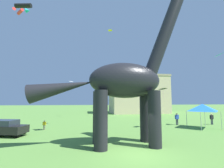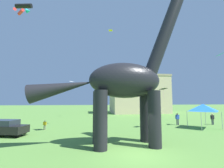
% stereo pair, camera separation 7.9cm
% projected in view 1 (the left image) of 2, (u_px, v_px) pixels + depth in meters
% --- Properties ---
extents(ground_plane, '(240.00, 240.00, 0.00)m').
position_uv_depth(ground_plane, '(139.00, 155.00, 10.26)').
color(ground_plane, '#5B8E3D').
extents(dinosaur_sculpture, '(13.27, 2.81, 13.87)m').
position_uv_depth(dinosaur_sculpture, '(124.00, 80.00, 12.97)').
color(dinosaur_sculpture, black).
rests_on(dinosaur_sculpture, ground_plane).
extents(parked_sedan_left, '(4.52, 2.84, 1.55)m').
position_uv_depth(parked_sedan_left, '(4.00, 128.00, 15.70)').
color(parked_sedan_left, black).
rests_on(parked_sedan_left, ground_plane).
extents(person_near_flyer, '(0.40, 0.18, 1.08)m').
position_uv_depth(person_near_flyer, '(44.00, 124.00, 19.21)').
color(person_near_flyer, '#6B6056').
rests_on(person_near_flyer, ground_plane).
extents(person_far_spectator, '(0.62, 0.27, 1.65)m').
position_uv_depth(person_far_spectator, '(177.00, 118.00, 23.05)').
color(person_far_spectator, '#2D3347').
rests_on(person_far_spectator, ground_plane).
extents(person_photographer, '(0.59, 0.26, 1.57)m').
position_uv_depth(person_photographer, '(212.00, 118.00, 23.37)').
color(person_photographer, '#2D3347').
rests_on(person_photographer, ground_plane).
extents(festival_canopy_tent, '(3.15, 3.15, 3.00)m').
position_uv_depth(festival_canopy_tent, '(202.00, 108.00, 20.50)').
color(festival_canopy_tent, '#B2B2B7').
rests_on(festival_canopy_tent, ground_plane).
extents(kite_mid_left, '(0.79, 0.75, 0.13)m').
position_uv_depth(kite_mid_left, '(71.00, 81.00, 23.39)').
color(kite_mid_left, white).
extents(kite_high_right, '(1.32, 1.28, 1.31)m').
position_uv_depth(kite_high_right, '(163.00, 89.00, 20.48)').
color(kite_high_right, black).
extents(kite_mid_center, '(0.88, 0.78, 0.92)m').
position_uv_depth(kite_mid_center, '(110.00, 30.00, 33.01)').
color(kite_mid_center, yellow).
extents(kite_trailing, '(2.05, 1.85, 0.58)m').
position_uv_depth(kite_trailing, '(24.00, 7.00, 20.36)').
color(kite_trailing, black).
extents(kite_far_left, '(1.74, 1.69, 0.49)m').
position_uv_depth(kite_far_left, '(19.00, 11.00, 24.94)').
color(kite_far_left, red).
extents(kite_high_left, '(1.06, 1.24, 0.33)m').
position_uv_depth(kite_high_left, '(219.00, 55.00, 21.76)').
color(kite_high_left, '#19B2B7').
extents(background_building_block, '(15.51, 9.76, 10.42)m').
position_uv_depth(background_building_block, '(138.00, 94.00, 46.19)').
color(background_building_block, '#CCB78E').
rests_on(background_building_block, ground_plane).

